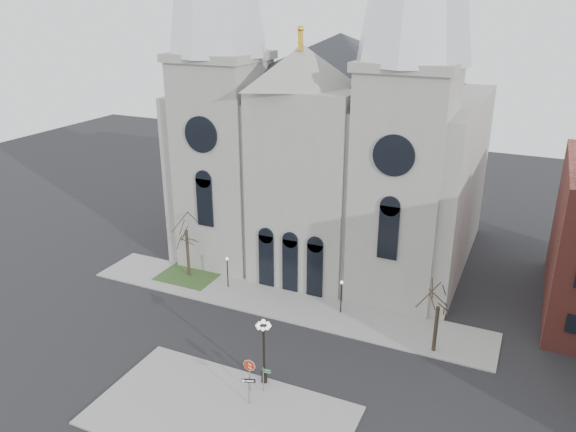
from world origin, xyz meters
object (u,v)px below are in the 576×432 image
at_px(one_way_sign, 249,386).
at_px(street_name_sign, 264,377).
at_px(globe_lamp, 264,343).
at_px(stop_sign, 250,369).

bearing_deg(one_way_sign, street_name_sign, 55.25).
xyz_separation_m(globe_lamp, street_name_sign, (0.51, -0.96, -2.19)).
relative_size(one_way_sign, street_name_sign, 1.08).
bearing_deg(street_name_sign, stop_sign, -171.57).
bearing_deg(street_name_sign, globe_lamp, 108.01).
relative_size(globe_lamp, one_way_sign, 2.45).
bearing_deg(one_way_sign, globe_lamp, 71.21).
xyz_separation_m(stop_sign, one_way_sign, (0.63, -1.31, -0.39)).
bearing_deg(globe_lamp, street_name_sign, -62.29).
bearing_deg(stop_sign, street_name_sign, 36.31).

